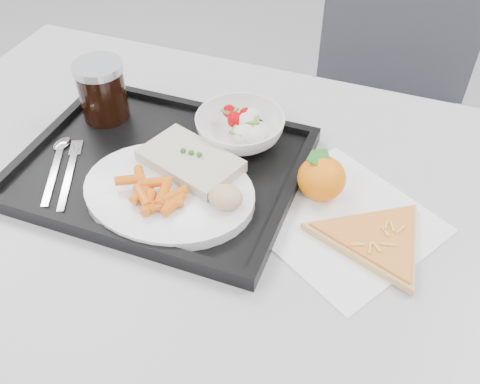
{
  "coord_description": "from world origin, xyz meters",
  "views": [
    {
      "loc": [
        0.25,
        -0.25,
        1.34
      ],
      "look_at": [
        0.04,
        0.3,
        0.77
      ],
      "focal_mm": 40.0,
      "sensor_mm": 36.0,
      "label": 1
    }
  ],
  "objects": [
    {
      "name": "fish_fillet",
      "position": [
        -0.05,
        0.32,
        0.79
      ],
      "size": [
        0.18,
        0.14,
        0.03
      ],
      "color": "beige",
      "rests_on": "dinner_plate"
    },
    {
      "name": "cola_glass",
      "position": [
        -0.26,
        0.41,
        0.82
      ],
      "size": [
        0.09,
        0.09,
        0.11
      ],
      "color": "black",
      "rests_on": "tray"
    },
    {
      "name": "dinner_plate",
      "position": [
        -0.06,
        0.26,
        0.77
      ],
      "size": [
        0.27,
        0.27,
        0.02
      ],
      "color": "white",
      "rests_on": "tray"
    },
    {
      "name": "tray",
      "position": [
        -0.1,
        0.32,
        0.76
      ],
      "size": [
        0.45,
        0.35,
        0.03
      ],
      "color": "black",
      "rests_on": "table"
    },
    {
      "name": "chair",
      "position": [
        0.19,
        1.04,
        0.54
      ],
      "size": [
        0.45,
        0.45,
        0.93
      ],
      "color": "#383840",
      "rests_on": "ground"
    },
    {
      "name": "table",
      "position": [
        0.0,
        0.3,
        0.68
      ],
      "size": [
        1.2,
        0.8,
        0.75
      ],
      "color": "#B9B9BC",
      "rests_on": "ground"
    },
    {
      "name": "carrot_pile",
      "position": [
        -0.07,
        0.23,
        0.79
      ],
      "size": [
        0.12,
        0.09,
        0.02
      ],
      "color": "orange",
      "rests_on": "dinner_plate"
    },
    {
      "name": "tangerine",
      "position": [
        0.16,
        0.36,
        0.79
      ],
      "size": [
        0.08,
        0.08,
        0.07
      ],
      "color": "orange",
      "rests_on": "napkin"
    },
    {
      "name": "bread_roll",
      "position": [
        0.04,
        0.26,
        0.8
      ],
      "size": [
        0.06,
        0.05,
        0.03
      ],
      "color": "#D6BF7F",
      "rests_on": "dinner_plate"
    },
    {
      "name": "salad_contents",
      "position": [
        0.0,
        0.43,
        0.8
      ],
      "size": [
        0.1,
        0.09,
        0.03
      ],
      "color": "#AD0005",
      "rests_on": "salad_bowl"
    },
    {
      "name": "salad_bowl",
      "position": [
        -0.01,
        0.43,
        0.79
      ],
      "size": [
        0.15,
        0.15,
        0.05
      ],
      "color": "white",
      "rests_on": "tray"
    },
    {
      "name": "pizza_slice",
      "position": [
        0.26,
        0.29,
        0.76
      ],
      "size": [
        0.24,
        0.24,
        0.02
      ],
      "color": "tan",
      "rests_on": "napkin"
    },
    {
      "name": "cutlery",
      "position": [
        -0.26,
        0.27,
        0.77
      ],
      "size": [
        0.12,
        0.16,
        0.01
      ],
      "color": "silver",
      "rests_on": "tray"
    },
    {
      "name": "napkin",
      "position": [
        0.2,
        0.32,
        0.75
      ],
      "size": [
        0.34,
        0.33,
        0.0
      ],
      "color": "white",
      "rests_on": "table"
    }
  ]
}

